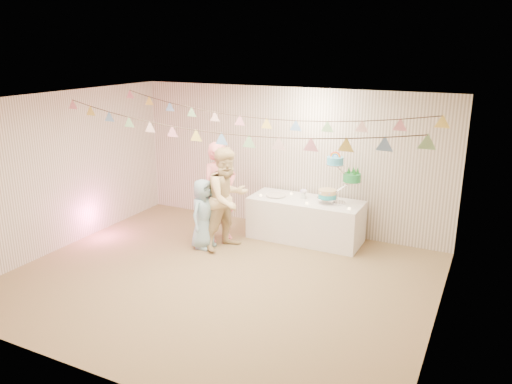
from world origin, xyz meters
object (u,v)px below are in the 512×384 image
at_px(table, 305,220).
at_px(person_adult_b, 228,199).
at_px(person_adult_a, 220,192).
at_px(cake_stand, 339,179).
at_px(person_child, 203,214).

xyz_separation_m(table, person_adult_b, (-1.04, -0.92, 0.50)).
bearing_deg(person_adult_a, cake_stand, -38.79).
height_order(person_adult_b, person_child, person_adult_b).
relative_size(cake_stand, person_child, 0.69).
distance_m(cake_stand, person_adult_a, 2.04).
bearing_deg(table, cake_stand, 5.19).
bearing_deg(person_adult_b, cake_stand, -39.06).
height_order(table, person_child, person_child).
xyz_separation_m(person_adult_a, person_adult_b, (0.30, -0.25, -0.00)).
xyz_separation_m(table, person_adult_a, (-1.34, -0.66, 0.50)).
bearing_deg(person_adult_b, person_child, 135.32).
distance_m(cake_stand, person_adult_b, 1.88).
distance_m(table, cake_stand, 0.97).
bearing_deg(cake_stand, person_child, -149.72).
bearing_deg(table, person_adult_b, -138.60).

